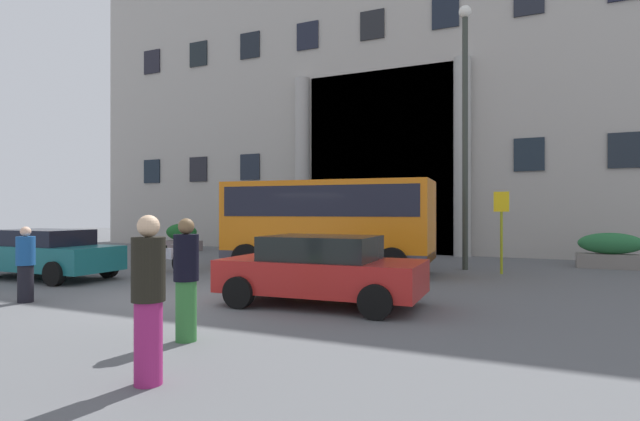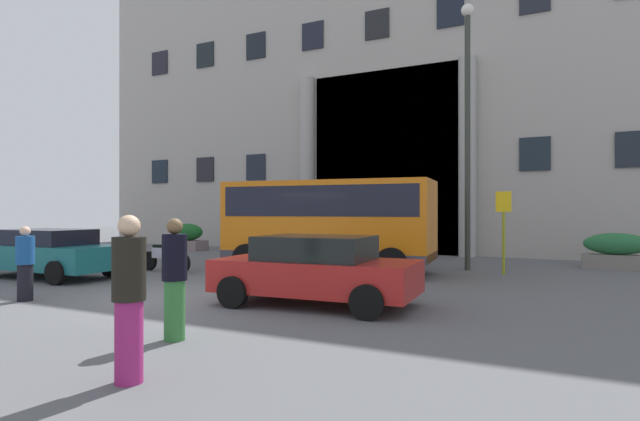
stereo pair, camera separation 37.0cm
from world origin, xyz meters
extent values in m
cube|color=#595A5D|center=(0.00, 0.00, -0.06)|extent=(80.00, 64.00, 0.12)
cube|color=#ABA59E|center=(0.00, 17.50, 9.38)|extent=(32.75, 9.00, 18.76)
cube|color=black|center=(0.28, 13.06, 4.12)|extent=(6.74, 0.12, 8.24)
cylinder|color=#AAA5A1|center=(-3.44, 12.75, 4.12)|extent=(0.71, 0.71, 8.24)
cylinder|color=#A7A6A1|center=(4.01, 12.75, 4.12)|extent=(0.71, 0.71, 8.24)
cube|color=black|center=(-13.10, 12.96, 4.13)|extent=(1.14, 0.08, 1.31)
cube|color=black|center=(-9.83, 12.96, 4.13)|extent=(1.14, 0.08, 1.31)
cube|color=#19202D|center=(-6.55, 12.96, 4.13)|extent=(1.14, 0.08, 1.31)
cube|color=#18222D|center=(6.55, 12.96, 4.13)|extent=(1.14, 0.08, 1.31)
cube|color=black|center=(9.83, 12.96, 4.13)|extent=(1.14, 0.08, 1.31)
cube|color=black|center=(-13.10, 12.96, 10.32)|extent=(1.14, 0.08, 1.31)
cube|color=black|center=(-9.83, 12.96, 10.32)|extent=(1.14, 0.08, 1.31)
cube|color=black|center=(-6.55, 12.96, 10.32)|extent=(1.14, 0.08, 1.31)
cube|color=black|center=(-3.28, 12.96, 10.32)|extent=(1.14, 0.08, 1.31)
cube|color=black|center=(0.00, 12.96, 10.32)|extent=(1.14, 0.08, 1.31)
cube|color=black|center=(3.28, 12.96, 10.32)|extent=(1.14, 0.08, 1.31)
cube|color=orange|center=(1.15, 5.50, 1.61)|extent=(6.47, 2.93, 2.33)
cube|color=black|center=(1.15, 5.50, 2.17)|extent=(6.10, 2.92, 0.89)
cube|color=black|center=(4.20, 5.83, 1.98)|extent=(0.26, 1.90, 1.11)
cube|color=#42414B|center=(1.15, 5.50, 0.57)|extent=(6.48, 2.97, 0.24)
cylinder|color=black|center=(3.21, 6.86, 0.45)|extent=(0.92, 0.38, 0.90)
cylinder|color=black|center=(3.45, 4.61, 0.45)|extent=(0.92, 0.38, 0.90)
cylinder|color=black|center=(-1.15, 6.39, 0.45)|extent=(0.92, 0.38, 0.90)
cylinder|color=black|center=(-0.91, 4.14, 0.45)|extent=(0.92, 0.38, 0.90)
cylinder|color=#949D18|center=(6.00, 7.36, 1.21)|extent=(0.08, 0.08, 2.41)
cube|color=yellow|center=(6.00, 7.33, 2.16)|extent=(0.44, 0.03, 0.60)
cube|color=slate|center=(9.11, 10.39, 0.24)|extent=(2.02, 0.72, 0.47)
ellipsoid|color=#266A39|center=(9.11, 10.39, 0.82)|extent=(1.94, 0.65, 0.70)
cube|color=slate|center=(-4.91, 10.80, 0.24)|extent=(1.80, 0.89, 0.48)
ellipsoid|color=#28602D|center=(-4.91, 10.80, 0.99)|extent=(1.73, 0.80, 1.03)
cube|color=gray|center=(-1.84, 10.11, 0.23)|extent=(2.12, 0.99, 0.46)
ellipsoid|color=#1E4E1A|center=(-1.84, 10.11, 0.96)|extent=(2.03, 0.89, 1.02)
cube|color=gray|center=(-8.66, 10.26, 0.24)|extent=(1.79, 0.94, 0.47)
ellipsoid|color=#1A5C23|center=(-8.66, 10.26, 0.88)|extent=(1.72, 0.85, 0.81)
cube|color=red|center=(3.19, 0.63, 0.59)|extent=(4.10, 2.06, 0.64)
cube|color=black|center=(3.19, 0.63, 1.15)|extent=(2.25, 1.73, 0.48)
cylinder|color=black|center=(4.49, 1.62, 0.31)|extent=(0.63, 0.24, 0.62)
cylinder|color=black|center=(4.60, -0.19, 0.31)|extent=(0.63, 0.24, 0.62)
cylinder|color=black|center=(1.78, 1.45, 0.31)|extent=(0.63, 0.24, 0.62)
cylinder|color=black|center=(1.89, -0.36, 0.31)|extent=(0.63, 0.24, 0.62)
cube|color=#18666C|center=(-5.44, 0.88, 0.60)|extent=(4.41, 1.90, 0.66)
cube|color=black|center=(-5.44, 0.88, 1.15)|extent=(2.41, 1.61, 0.43)
cylinder|color=black|center=(-4.00, 1.80, 0.31)|extent=(0.63, 0.22, 0.62)
cylinder|color=black|center=(-3.93, 0.06, 0.31)|extent=(0.63, 0.22, 0.62)
cylinder|color=black|center=(-6.96, 1.69, 0.31)|extent=(0.63, 0.22, 0.62)
cylinder|color=black|center=(-2.79, 3.39, 0.30)|extent=(0.60, 0.12, 0.60)
cylinder|color=black|center=(-4.20, 3.44, 0.30)|extent=(0.60, 0.14, 0.60)
cube|color=silver|center=(-3.49, 3.42, 0.58)|extent=(0.91, 0.27, 0.32)
cube|color=black|center=(-3.67, 3.43, 0.76)|extent=(0.53, 0.22, 0.12)
cylinder|color=#A5A5A8|center=(-2.90, 3.40, 0.88)|extent=(0.05, 0.55, 0.03)
cylinder|color=#9D2467|center=(3.40, -4.28, 0.45)|extent=(0.30, 0.30, 0.90)
cylinder|color=black|center=(3.40, -4.28, 1.25)|extent=(0.36, 0.36, 0.70)
sphere|color=#E0B68F|center=(3.40, -4.28, 1.72)|extent=(0.24, 0.24, 0.24)
cylinder|color=#327536|center=(2.57, -2.68, 0.44)|extent=(0.30, 0.30, 0.87)
cylinder|color=black|center=(2.57, -2.68, 1.21)|extent=(0.36, 0.36, 0.67)
sphere|color=brown|center=(2.57, -2.68, 1.66)|extent=(0.23, 0.23, 0.23)
cylinder|color=black|center=(-2.46, -1.68, 0.38)|extent=(0.30, 0.30, 0.77)
cylinder|color=#184A8C|center=(-2.46, -1.68, 1.06)|extent=(0.36, 0.36, 0.59)
sphere|color=#E1B091|center=(-2.46, -1.68, 1.46)|extent=(0.20, 0.20, 0.20)
cylinder|color=#333831|center=(4.85, 8.01, 4.05)|extent=(0.18, 0.18, 8.10)
sphere|color=white|center=(4.85, 8.01, 8.28)|extent=(0.40, 0.40, 0.40)
camera|label=1|loc=(7.36, -8.35, 1.88)|focal=27.84mm
camera|label=2|loc=(7.69, -8.19, 1.88)|focal=27.84mm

